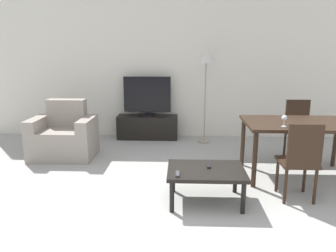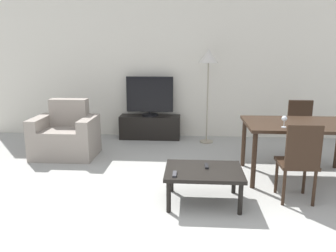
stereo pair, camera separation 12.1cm
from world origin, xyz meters
name	(u,v)px [view 1 (the left image)]	position (x,y,z in m)	size (l,w,h in m)	color
ground_plane	(156,252)	(0.00, 0.00, 0.00)	(18.00, 18.00, 0.00)	#9E9E99
wall_back	(171,67)	(0.00, 3.91, 1.35)	(7.49, 0.06, 2.70)	silver
armchair	(64,137)	(-1.66, 2.50, 0.32)	(0.97, 0.70, 0.90)	gray
tv_stand	(148,127)	(-0.44, 3.66, 0.22)	(1.15, 0.37, 0.44)	black
tv	(147,96)	(-0.44, 3.65, 0.82)	(0.88, 0.31, 0.74)	black
coffee_table	(206,173)	(0.49, 0.98, 0.34)	(0.85, 0.64, 0.39)	black
dining_table	(300,128)	(1.78, 1.82, 0.67)	(1.45, 0.92, 0.75)	black
dining_chair_near	(300,158)	(1.53, 1.05, 0.51)	(0.40, 0.40, 0.92)	black
dining_chair_far	(298,127)	(2.03, 2.59, 0.51)	(0.40, 0.40, 0.92)	black
floor_lamp	(206,61)	(0.63, 3.44, 1.48)	(0.35, 0.35, 1.69)	gray
remote_primary	(209,166)	(0.52, 1.07, 0.40)	(0.04, 0.15, 0.02)	black
remote_secondary	(178,174)	(0.17, 0.80, 0.40)	(0.04, 0.15, 0.02)	#38383D
wine_glass_left	(284,119)	(1.47, 1.54, 0.85)	(0.07, 0.07, 0.15)	silver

